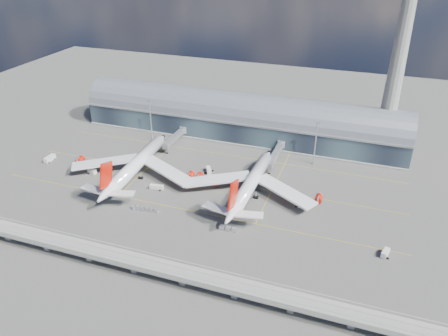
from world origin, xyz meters
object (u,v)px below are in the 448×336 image
(control_tower, at_px, (397,65))
(service_truck_1, at_px, (92,171))
(service_truck_2, at_px, (157,187))
(cargo_train_1, at_px, (150,210))
(floodlight_mast_right, at_px, (316,142))
(service_truck_0, at_px, (50,159))
(cargo_train_2, at_px, (228,229))
(airliner_right, at_px, (251,184))
(airliner_left, at_px, (135,165))
(service_truck_3, at_px, (385,253))
(floodlight_mast_left, at_px, (151,119))
(cargo_train_0, at_px, (135,208))
(service_truck_5, at_px, (209,170))
(service_truck_4, at_px, (300,203))

(control_tower, bearing_deg, service_truck_1, -151.62)
(service_truck_2, height_order, cargo_train_1, service_truck_2)
(floodlight_mast_right, xyz_separation_m, service_truck_2, (-69.84, -53.07, -12.34))
(control_tower, height_order, service_truck_2, control_tower)
(service_truck_0, xyz_separation_m, cargo_train_2, (115.68, -27.95, -0.66))
(airliner_right, distance_m, cargo_train_2, 31.74)
(airliner_left, distance_m, service_truck_3, 128.14)
(floodlight_mast_left, height_order, airliner_right, floodlight_mast_left)
(floodlight_mast_left, height_order, service_truck_2, floodlight_mast_left)
(service_truck_2, relative_size, cargo_train_1, 0.76)
(cargo_train_0, bearing_deg, service_truck_0, 86.19)
(service_truck_3, bearing_deg, cargo_train_1, -161.64)
(service_truck_2, xyz_separation_m, service_truck_5, (18.41, 24.74, 0.16))
(service_truck_2, bearing_deg, cargo_train_1, -170.43)
(cargo_train_0, xyz_separation_m, cargo_train_1, (7.02, 0.62, -0.01))
(cargo_train_2, bearing_deg, service_truck_0, 75.87)
(service_truck_4, relative_size, cargo_train_2, 0.64)
(service_truck_1, height_order, cargo_train_0, service_truck_1)
(airliner_right, distance_m, service_truck_4, 25.18)
(service_truck_3, bearing_deg, airliner_left, -174.16)
(airliner_right, bearing_deg, service_truck_1, -174.28)
(control_tower, relative_size, airliner_right, 1.43)
(floodlight_mast_right, xyz_separation_m, cargo_train_1, (-63.91, -71.79, -12.84))
(cargo_train_1, height_order, cargo_train_2, cargo_train_2)
(floodlight_mast_left, relative_size, airliner_left, 0.34)
(control_tower, distance_m, floodlight_mast_right, 58.76)
(airliner_left, xyz_separation_m, service_truck_1, (-23.48, -5.42, -5.21))
(floodlight_mast_left, xyz_separation_m, service_truck_0, (-40.56, -45.59, -12.01))
(floodlight_mast_left, distance_m, service_truck_5, 57.53)
(service_truck_1, height_order, service_truck_3, service_truck_1)
(service_truck_4, distance_m, service_truck_5, 54.40)
(control_tower, xyz_separation_m, service_truck_2, (-104.84, -81.07, -50.34))
(service_truck_0, relative_size, service_truck_3, 1.33)
(floodlight_mast_right, distance_m, service_truck_5, 59.96)
(control_tower, relative_size, service_truck_4, 19.42)
(service_truck_5, bearing_deg, service_truck_4, -46.81)
(control_tower, relative_size, service_truck_0, 13.50)
(control_tower, relative_size, floodlight_mast_left, 4.01)
(service_truck_3, distance_m, cargo_train_2, 64.68)
(service_truck_4, relative_size, cargo_train_1, 0.57)
(floodlight_mast_right, bearing_deg, airliner_left, -152.58)
(service_truck_2, bearing_deg, service_truck_3, -106.12)
(airliner_right, xyz_separation_m, service_truck_3, (63.66, -26.52, -4.64))
(cargo_train_1, bearing_deg, airliner_left, 45.09)
(service_truck_0, xyz_separation_m, service_truck_3, (180.18, -23.14, -0.30))
(airliner_right, bearing_deg, cargo_train_0, -146.78)
(service_truck_0, bearing_deg, service_truck_4, 1.67)
(airliner_left, relative_size, service_truck_2, 10.77)
(airliner_left, relative_size, cargo_train_0, 16.05)
(control_tower, relative_size, cargo_train_0, 21.73)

